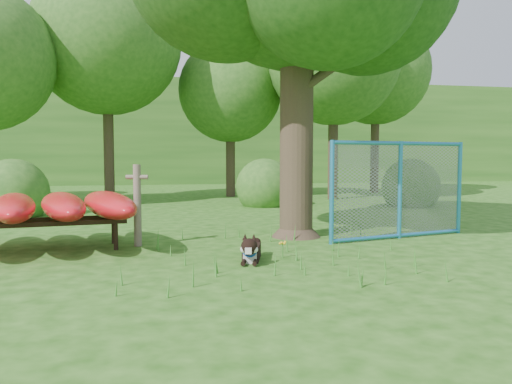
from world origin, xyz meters
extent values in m
plane|color=#1E5010|center=(0.00, 0.00, 0.00)|extent=(80.00, 80.00, 0.00)
cylinder|color=#37291E|center=(1.32, 2.87, 2.49)|extent=(0.78, 0.78, 4.98)
cone|color=#37291E|center=(1.32, 2.87, 0.25)|extent=(1.16, 1.16, 0.50)
cylinder|color=#37291E|center=(1.90, 2.72, 3.19)|extent=(1.42, 0.32, 1.06)
cylinder|color=#37291E|center=(0.89, 3.19, 3.59)|extent=(0.95, 0.93, 1.02)
cylinder|color=#665A4D|center=(-1.65, 2.41, 0.71)|extent=(0.16, 0.16, 1.42)
cylinder|color=#665A4D|center=(-1.65, 2.41, 1.20)|extent=(0.39, 0.16, 0.08)
cylinder|color=black|center=(-2.00, 2.11, 0.23)|extent=(0.08, 0.08, 0.46)
cylinder|color=black|center=(-2.09, 2.75, 0.23)|extent=(0.08, 0.08, 0.46)
cube|color=black|center=(-3.18, 1.95, 0.48)|extent=(2.74, 0.45, 0.07)
cube|color=black|center=(-3.27, 2.58, 0.48)|extent=(2.74, 0.45, 0.07)
ellipsoid|color=red|center=(-3.59, 2.22, 0.73)|extent=(1.28, 2.83, 0.44)
ellipsoid|color=red|center=(-2.86, 2.32, 0.73)|extent=(1.37, 2.82, 0.44)
ellipsoid|color=red|center=(-2.14, 2.42, 0.73)|extent=(1.46, 2.82, 0.44)
cube|color=black|center=(0.08, 0.91, 0.11)|extent=(0.40, 0.68, 0.22)
cube|color=silver|center=(0.01, 0.65, 0.10)|extent=(0.23, 0.18, 0.20)
sphere|color=black|center=(-0.04, 0.49, 0.27)|extent=(0.24, 0.24, 0.24)
cube|color=silver|center=(-0.07, 0.38, 0.24)|extent=(0.12, 0.15, 0.08)
sphere|color=silver|center=(-0.11, 0.49, 0.24)|extent=(0.11, 0.11, 0.11)
sphere|color=silver|center=(0.03, 0.45, 0.24)|extent=(0.11, 0.11, 0.11)
cone|color=black|center=(-0.09, 0.54, 0.40)|extent=(0.12, 0.13, 0.11)
cone|color=black|center=(0.03, 0.51, 0.40)|extent=(0.09, 0.10, 0.11)
cylinder|color=black|center=(-0.11, 0.54, 0.05)|extent=(0.13, 0.28, 0.06)
cylinder|color=black|center=(0.05, 0.49, 0.05)|extent=(0.13, 0.28, 0.06)
sphere|color=black|center=(0.21, 1.24, 0.20)|extent=(0.15, 0.15, 0.15)
torus|color=#1747AD|center=(-0.02, 0.56, 0.22)|extent=(0.24, 0.12, 0.23)
cylinder|color=teal|center=(1.71, 1.93, 0.92)|extent=(0.10, 0.10, 1.84)
cylinder|color=teal|center=(3.20, 2.31, 0.92)|extent=(0.10, 0.10, 1.84)
cylinder|color=teal|center=(4.69, 2.68, 0.92)|extent=(0.10, 0.10, 1.84)
cylinder|color=teal|center=(3.20, 2.31, 1.80)|extent=(3.00, 0.82, 0.07)
cylinder|color=teal|center=(3.20, 2.31, 0.05)|extent=(3.00, 0.82, 0.07)
plane|color=gray|center=(3.20, 2.31, 0.92)|extent=(2.98, 0.75, 3.07)
cylinder|color=#3E832B|center=(0.57, 0.94, 0.11)|extent=(0.02, 0.02, 0.23)
sphere|color=yellow|center=(0.57, 0.94, 0.23)|extent=(0.04, 0.04, 0.04)
sphere|color=yellow|center=(0.61, 0.96, 0.24)|extent=(0.04, 0.04, 0.04)
sphere|color=yellow|center=(0.53, 0.98, 0.21)|extent=(0.04, 0.04, 0.04)
sphere|color=yellow|center=(0.59, 0.91, 0.23)|extent=(0.04, 0.04, 0.04)
sphere|color=yellow|center=(0.54, 0.92, 0.24)|extent=(0.04, 0.04, 0.04)
cylinder|color=#37291E|center=(-3.00, 12.00, 2.62)|extent=(0.36, 0.36, 5.25)
sphere|color=#2D5F1E|center=(-3.00, 12.00, 5.62)|extent=(5.20, 5.20, 5.20)
cylinder|color=#37291E|center=(1.50, 13.00, 1.92)|extent=(0.36, 0.36, 3.85)
sphere|color=#2D5F1E|center=(1.50, 13.00, 4.12)|extent=(4.00, 4.00, 4.00)
cylinder|color=#37291E|center=(5.00, 11.00, 2.38)|extent=(0.36, 0.36, 4.76)
sphere|color=#2D5F1E|center=(5.00, 11.00, 5.10)|extent=(4.80, 4.80, 4.80)
cylinder|color=#37291E|center=(8.00, 14.00, 2.45)|extent=(0.36, 0.36, 4.90)
sphere|color=#2D5F1E|center=(8.00, 14.00, 5.25)|extent=(4.60, 4.60, 4.60)
sphere|color=#2D5F1E|center=(-5.00, 7.50, 0.00)|extent=(1.80, 1.80, 1.80)
sphere|color=#2D5F1E|center=(6.50, 8.00, 0.00)|extent=(1.80, 1.80, 1.80)
sphere|color=#2D5F1E|center=(2.00, 9.00, 0.00)|extent=(1.80, 1.80, 1.80)
cube|color=#2D5F1E|center=(0.00, 28.00, 3.00)|extent=(80.00, 12.00, 6.00)
camera|label=1|loc=(-1.30, -6.41, 1.54)|focal=35.00mm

